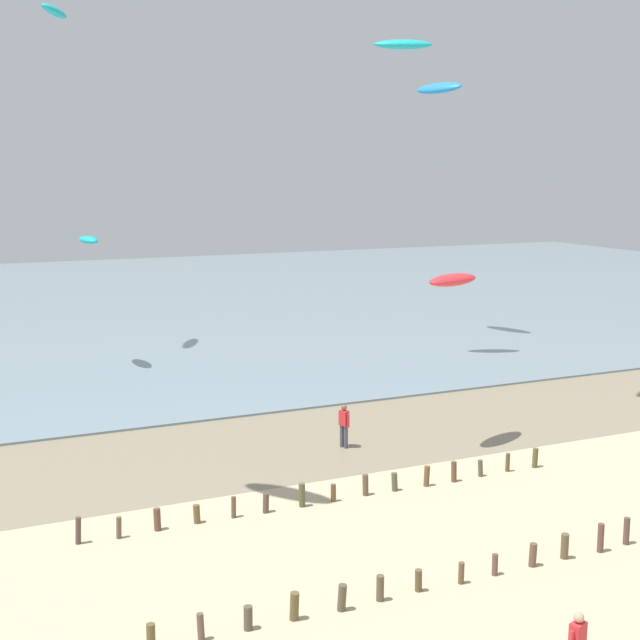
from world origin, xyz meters
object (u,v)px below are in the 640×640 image
Objects in this scene: person_nearest_camera at (344,425)px; kite_aloft_0 at (54,11)px; kite_aloft_7 at (453,280)px; kite_aloft_8 at (439,88)px; kite_aloft_9 at (403,44)px; kite_aloft_10 at (89,240)px.

kite_aloft_0 reaches higher than person_nearest_camera.
kite_aloft_8 is (11.07, 19.38, 9.06)m from kite_aloft_7.
kite_aloft_8 is at bearing 50.27° from person_nearest_camera.
kite_aloft_9 is (5.55, 14.07, 10.63)m from kite_aloft_7.
kite_aloft_0 is 22.72m from kite_aloft_8.
kite_aloft_8 is (14.83, 17.84, 14.66)m from person_nearest_camera.
kite_aloft_0 is 13.04m from kite_aloft_10.
person_nearest_camera is 27.45m from kite_aloft_8.
kite_aloft_9 is 1.21× the size of kite_aloft_10.
kite_aloft_8 reaches higher than kite_aloft_7.
kite_aloft_10 is (-15.96, 4.89, -10.17)m from kite_aloft_9.
kite_aloft_7 is (3.76, -1.54, 5.60)m from person_nearest_camera.
kite_aloft_0 reaches higher than kite_aloft_7.
person_nearest_camera is at bearing -104.80° from kite_aloft_9.
person_nearest_camera is 19.60m from kite_aloft_10.
kite_aloft_0 is 0.99× the size of kite_aloft_9.
kite_aloft_7 is 0.79× the size of kite_aloft_8.
kite_aloft_8 is at bearing 86.33° from kite_aloft_10.
kite_aloft_8 is at bearing 65.75° from kite_aloft_9.
person_nearest_camera is at bearing -59.28° from kite_aloft_8.
kite_aloft_9 is 19.55m from kite_aloft_10.
kite_aloft_0 is at bearing 172.10° from kite_aloft_9.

